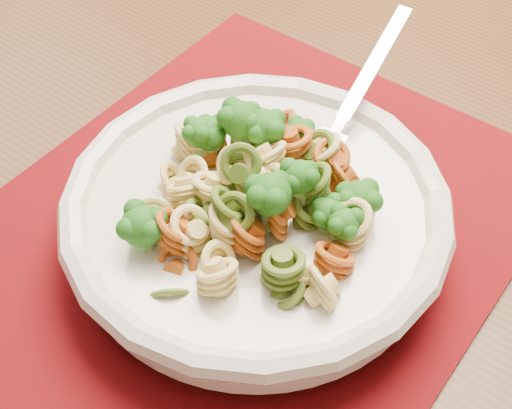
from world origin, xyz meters
TOP-DOWN VIEW (x-y plane):
  - dining_table at (-0.35, -0.56)m, footprint 1.57×1.22m
  - placemat at (-0.34, -0.60)m, footprint 0.53×0.46m
  - pasta_bowl at (-0.33, -0.61)m, footprint 0.27×0.27m
  - pasta_broccoli_heap at (-0.33, -0.61)m, footprint 0.23×0.23m
  - fork at (-0.26, -0.61)m, footprint 0.18×0.09m

SIDE VIEW (x-z plane):
  - dining_table at x=-0.35m, z-range 0.26..0.97m
  - placemat at x=-0.34m, z-range 0.71..0.71m
  - pasta_bowl at x=-0.33m, z-range 0.72..0.77m
  - fork at x=-0.26m, z-range 0.72..0.80m
  - pasta_broccoli_heap at x=-0.33m, z-range 0.73..0.79m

